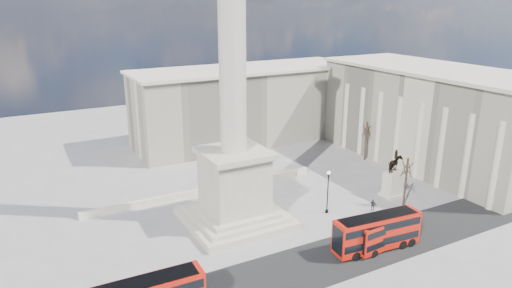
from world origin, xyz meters
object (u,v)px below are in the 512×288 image
object	(u,v)px
nelsons_column	(234,136)
red_bus_c	(388,231)
red_bus_b	(377,232)
pedestrian_crossing	(373,205)
victorian_lamp	(328,188)
pedestrian_standing	(404,214)
equestrian_statue	(394,180)
pedestrian_walking	(370,224)

from	to	relation	value
nelsons_column	red_bus_c	distance (m)	23.98
red_bus_b	pedestrian_crossing	bearing A→B (deg)	55.36
victorian_lamp	pedestrian_standing	size ratio (longest dim) A/B	3.48
nelsons_column	pedestrian_standing	size ratio (longest dim) A/B	25.76
pedestrian_standing	pedestrian_crossing	distance (m)	4.85
nelsons_column	pedestrian_crossing	xyz separation A→B (m)	(19.90, -7.02, -11.97)
pedestrian_crossing	victorian_lamp	bearing A→B (deg)	32.14
equestrian_statue	pedestrian_walking	size ratio (longest dim) A/B	4.61
red_bus_c	pedestrian_standing	xyz separation A→B (m)	(7.44, 4.42, -1.17)
equestrian_statue	pedestrian_crossing	xyz separation A→B (m)	(-6.75, -2.78, -1.81)
pedestrian_standing	equestrian_statue	bearing A→B (deg)	-134.64
victorian_lamp	pedestrian_crossing	xyz separation A→B (m)	(6.56, -2.75, -3.02)
nelsons_column	red_bus_b	size ratio (longest dim) A/B	4.16
red_bus_b	pedestrian_crossing	size ratio (longest dim) A/B	6.33
victorian_lamp	pedestrian_walking	size ratio (longest dim) A/B	3.89
red_bus_c	pedestrian_walking	world-z (taller)	red_bus_c
pedestrian_walking	pedestrian_standing	xyz separation A→B (m)	(6.42, 0.00, 0.10)
victorian_lamp	pedestrian_crossing	distance (m)	7.73
equestrian_statue	pedestrian_walking	xyz separation A→B (m)	(-11.31, -7.26, -1.89)
equestrian_statue	pedestrian_standing	bearing A→B (deg)	-123.95
equestrian_statue	red_bus_c	bearing A→B (deg)	-136.52
pedestrian_walking	victorian_lamp	bearing A→B (deg)	78.22
nelsons_column	pedestrian_standing	distance (m)	27.36
nelsons_column	pedestrian_crossing	distance (m)	24.26
nelsons_column	red_bus_b	world-z (taller)	nelsons_column
pedestrian_walking	pedestrian_crossing	bearing A→B (deg)	17.27
nelsons_column	red_bus_b	bearing A→B (deg)	-51.69
red_bus_b	victorian_lamp	distance (m)	11.70
red_bus_b	pedestrian_walking	xyz separation A→B (m)	(2.82, 4.35, -1.64)
equestrian_statue	pedestrian_crossing	world-z (taller)	equestrian_statue
pedestrian_walking	pedestrian_standing	distance (m)	6.42
red_bus_c	equestrian_statue	xyz separation A→B (m)	(12.33, 11.69, 0.62)
pedestrian_walking	pedestrian_crossing	size ratio (longest dim) A/B	0.91
victorian_lamp	pedestrian_crossing	world-z (taller)	victorian_lamp
victorian_lamp	pedestrian_walking	bearing A→B (deg)	-74.59
equestrian_statue	pedestrian_crossing	bearing A→B (deg)	-157.59
pedestrian_standing	pedestrian_crossing	xyz separation A→B (m)	(-1.85, 4.48, -0.02)
victorian_lamp	pedestrian_crossing	bearing A→B (deg)	-22.76
equestrian_statue	pedestrian_walking	world-z (taller)	equestrian_statue
red_bus_c	pedestrian_standing	distance (m)	8.73
pedestrian_walking	pedestrian_crossing	world-z (taller)	pedestrian_crossing
red_bus_b	pedestrian_standing	bearing A→B (deg)	30.46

